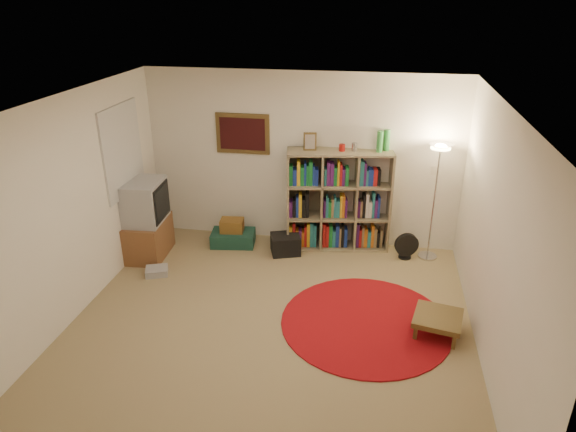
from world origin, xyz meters
name	(u,v)px	position (x,y,z in m)	size (l,w,h in m)	color
room	(264,222)	(-0.05, 0.05, 1.26)	(4.54, 4.54, 2.54)	#8E7A53
bookshelf	(337,202)	(0.54, 2.09, 0.71)	(1.51, 0.65, 1.75)	#7B6E52
floor_lamp	(439,165)	(1.87, 1.97, 1.38)	(0.36, 0.36, 1.66)	#B7B6BB
floor_fan	(406,246)	(1.56, 1.88, 0.19)	(0.34, 0.22, 0.38)	black
tv_stand	(145,220)	(-2.06, 1.35, 0.54)	(0.59, 0.80, 1.12)	brown
dvd_box	(157,271)	(-1.72, 0.84, 0.05)	(0.35, 0.32, 0.10)	#A2A2A6
suitcase	(233,238)	(-0.96, 1.87, 0.10)	(0.68, 0.48, 0.20)	#14392E
wicker_basket	(232,225)	(-0.97, 1.89, 0.30)	(0.36, 0.27, 0.19)	brown
duffel_bag	(286,244)	(-0.14, 1.74, 0.14)	(0.49, 0.45, 0.28)	black
paper_towel	(308,234)	(0.13, 2.14, 0.14)	(0.16, 0.16, 0.27)	white
red_rug	(365,323)	(1.07, 0.22, 0.01)	(1.93, 1.93, 0.02)	maroon
side_table	(438,319)	(1.84, 0.17, 0.19)	(0.59, 0.59, 0.23)	#473519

